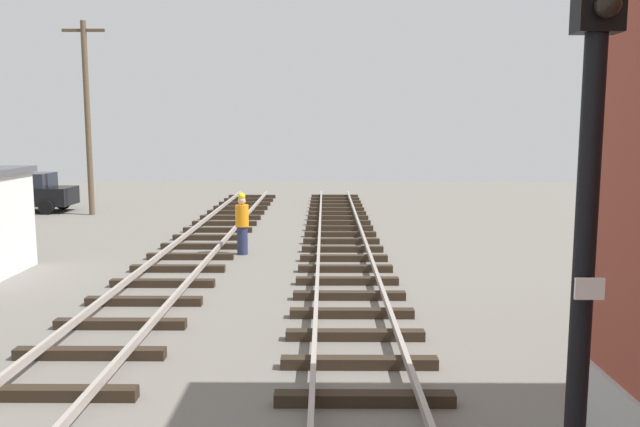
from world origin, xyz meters
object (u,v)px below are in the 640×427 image
object	(u,v)px
parked_car_black	(25,192)
utility_pole_far	(87,115)
track_worker_foreground	(242,224)
signal_mast	(590,162)

from	to	relation	value
parked_car_black	utility_pole_far	xyz separation A→B (m)	(3.31, -0.93, 3.41)
parked_car_black	track_worker_foreground	bearing A→B (deg)	-41.33
utility_pole_far	parked_car_black	bearing A→B (deg)	164.37
signal_mast	parked_car_black	distance (m)	28.29
signal_mast	track_worker_foreground	world-z (taller)	signal_mast
utility_pole_far	track_worker_foreground	xyz separation A→B (m)	(7.69, -8.75, -3.38)
parked_car_black	utility_pole_far	bearing A→B (deg)	-15.63
signal_mast	utility_pole_far	size ratio (longest dim) A/B	0.69
track_worker_foreground	signal_mast	bearing A→B (deg)	-71.39
parked_car_black	track_worker_foreground	size ratio (longest dim) A/B	2.25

